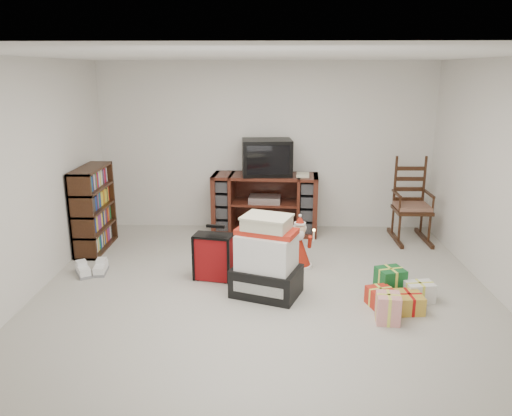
% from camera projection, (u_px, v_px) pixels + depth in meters
% --- Properties ---
extents(room, '(5.01, 5.01, 2.51)m').
position_uv_depth(room, '(265.00, 183.00, 5.10)').
color(room, '#B8B4A9').
rests_on(room, ground).
extents(tv_stand, '(1.58, 0.66, 0.88)m').
position_uv_depth(tv_stand, '(265.00, 204.00, 7.42)').
color(tv_stand, '#4D2116').
rests_on(tv_stand, floor).
extents(bookshelf, '(0.31, 0.93, 1.13)m').
position_uv_depth(bookshelf, '(94.00, 210.00, 6.71)').
color(bookshelf, '#371E0F').
rests_on(bookshelf, floor).
extents(rocking_chair, '(0.50, 0.82, 1.23)m').
position_uv_depth(rocking_chair, '(410.00, 211.00, 7.14)').
color(rocking_chair, '#371E0F').
rests_on(rocking_chair, floor).
extents(gift_pile, '(0.83, 0.71, 0.87)m').
position_uv_depth(gift_pile, '(267.00, 261.00, 5.35)').
color(gift_pile, black).
rests_on(gift_pile, floor).
extents(red_suitcase, '(0.45, 0.30, 0.64)m').
position_uv_depth(red_suitcase, '(214.00, 257.00, 5.78)').
color(red_suitcase, maroon).
rests_on(red_suitcase, floor).
extents(stocking, '(0.28, 0.15, 0.57)m').
position_uv_depth(stocking, '(264.00, 273.00, 5.31)').
color(stocking, '#0D7519').
rests_on(stocking, floor).
extents(teddy_bear, '(0.24, 0.21, 0.36)m').
position_uv_depth(teddy_bear, '(288.00, 273.00, 5.61)').
color(teddy_bear, brown).
rests_on(teddy_bear, floor).
extents(santa_figurine, '(0.33, 0.31, 0.67)m').
position_uv_depth(santa_figurine, '(299.00, 248.00, 6.13)').
color(santa_figurine, '#9E2011').
rests_on(santa_figurine, floor).
extents(mrs_claus_figurine, '(0.32, 0.31, 0.66)m').
position_uv_depth(mrs_claus_figurine, '(253.00, 246.00, 6.19)').
color(mrs_claus_figurine, '#9E2011').
rests_on(mrs_claus_figurine, floor).
extents(sneaker_pair, '(0.43, 0.34, 0.11)m').
position_uv_depth(sneaker_pair, '(92.00, 270.00, 5.97)').
color(sneaker_pair, white).
rests_on(sneaker_pair, floor).
extents(gift_cluster, '(0.75, 0.85, 0.26)m').
position_uv_depth(gift_cluster, '(396.00, 295.00, 5.15)').
color(gift_cluster, red).
rests_on(gift_cluster, floor).
extents(crt_television, '(0.74, 0.57, 0.52)m').
position_uv_depth(crt_television, '(267.00, 157.00, 7.23)').
color(crt_television, black).
rests_on(crt_television, tv_stand).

